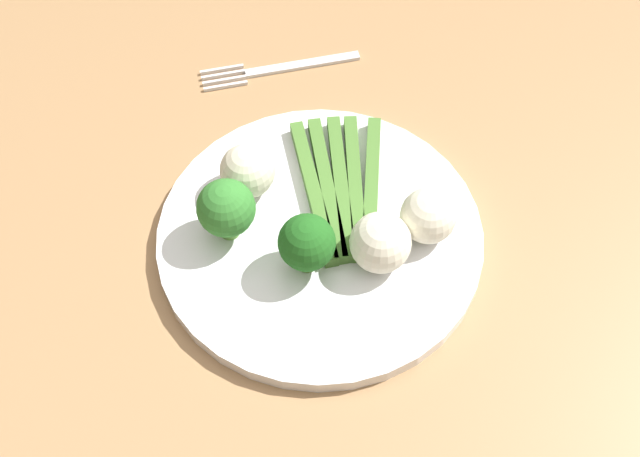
# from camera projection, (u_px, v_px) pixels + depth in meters

# --- Properties ---
(dining_table) EXTENTS (1.34, 1.04, 0.76)m
(dining_table) POSITION_uv_depth(u_px,v_px,m) (384.00, 329.00, 0.76)
(dining_table) COLOR #9E754C
(dining_table) RESTS_ON ground_plane
(plate) EXTENTS (0.28, 0.28, 0.01)m
(plate) POSITION_uv_depth(u_px,v_px,m) (320.00, 236.00, 0.70)
(plate) COLOR white
(plate) RESTS_ON dining_table
(asparagus_bundle) EXTENTS (0.16, 0.08, 0.01)m
(asparagus_bundle) POSITION_uv_depth(u_px,v_px,m) (341.00, 188.00, 0.71)
(asparagus_bundle) COLOR #47752D
(asparagus_bundle) RESTS_ON plate
(broccoli_back) EXTENTS (0.05, 0.05, 0.06)m
(broccoli_back) POSITION_uv_depth(u_px,v_px,m) (226.00, 209.00, 0.66)
(broccoli_back) COLOR #609E3D
(broccoli_back) RESTS_ON plate
(broccoli_right) EXTENTS (0.05, 0.05, 0.06)m
(broccoli_right) POSITION_uv_depth(u_px,v_px,m) (307.00, 243.00, 0.65)
(broccoli_right) COLOR #4C7F2B
(broccoli_right) RESTS_ON plate
(cauliflower_edge) EXTENTS (0.05, 0.05, 0.05)m
(cauliflower_edge) POSITION_uv_depth(u_px,v_px,m) (380.00, 243.00, 0.66)
(cauliflower_edge) COLOR silver
(cauliflower_edge) RESTS_ON plate
(cauliflower_left) EXTENTS (0.05, 0.05, 0.05)m
(cauliflower_left) POSITION_uv_depth(u_px,v_px,m) (247.00, 171.00, 0.70)
(cauliflower_left) COLOR beige
(cauliflower_left) RESTS_ON plate
(cauliflower_near_center) EXTENTS (0.05, 0.05, 0.05)m
(cauliflower_near_center) POSITION_uv_depth(u_px,v_px,m) (428.00, 216.00, 0.67)
(cauliflower_near_center) COLOR silver
(cauliflower_near_center) RESTS_ON plate
(fork) EXTENTS (0.03, 0.17, 0.00)m
(fork) POSITION_uv_depth(u_px,v_px,m) (278.00, 69.00, 0.82)
(fork) COLOR silver
(fork) RESTS_ON dining_table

